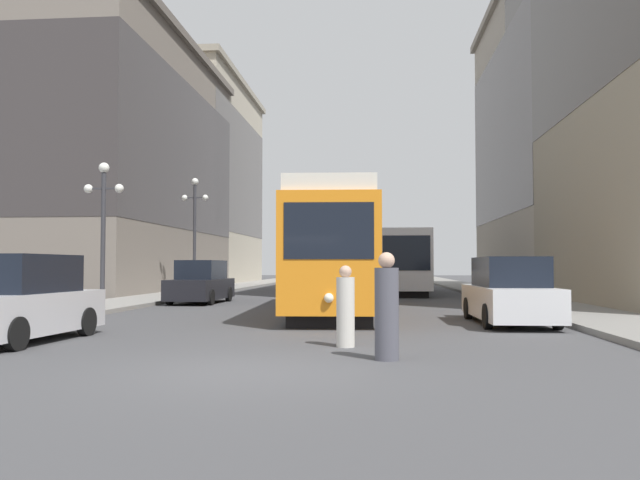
# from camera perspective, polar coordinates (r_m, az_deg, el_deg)

# --- Properties ---
(ground_plane) EXTENTS (200.00, 200.00, 0.00)m
(ground_plane) POSITION_cam_1_polar(r_m,az_deg,el_deg) (9.79, -6.51, -11.60)
(ground_plane) COLOR #424244
(sidewalk_left) EXTENTS (2.99, 120.00, 0.15)m
(sidewalk_left) POSITION_cam_1_polar(r_m,az_deg,el_deg) (50.54, -6.68, -4.03)
(sidewalk_left) COLOR gray
(sidewalk_left) RESTS_ON ground
(sidewalk_right) EXTENTS (2.99, 120.00, 0.15)m
(sidewalk_right) POSITION_cam_1_polar(r_m,az_deg,el_deg) (49.90, 12.43, -4.01)
(sidewalk_right) COLOR gray
(sidewalk_right) RESTS_ON ground
(streetcar) EXTENTS (3.19, 12.93, 3.89)m
(streetcar) POSITION_cam_1_polar(r_m,az_deg,el_deg) (21.90, 1.26, -0.97)
(streetcar) COLOR black
(streetcar) RESTS_ON ground
(transit_bus) EXTENTS (2.64, 12.59, 3.45)m
(transit_bus) POSITION_cam_1_polar(r_m,az_deg,el_deg) (37.44, 7.32, -1.76)
(transit_bus) COLOR black
(transit_bus) RESTS_ON ground
(parked_car_left_near) EXTENTS (2.05, 4.30, 1.82)m
(parked_car_left_near) POSITION_cam_1_polar(r_m,az_deg,el_deg) (14.75, -25.41, -4.97)
(parked_car_left_near) COLOR black
(parked_car_left_near) RESTS_ON ground
(parked_car_left_mid) EXTENTS (1.98, 4.59, 1.82)m
(parked_car_left_mid) POSITION_cam_1_polar(r_m,az_deg,el_deg) (27.69, -10.60, -3.82)
(parked_car_left_mid) COLOR black
(parked_car_left_mid) RESTS_ON ground
(parked_car_right_far) EXTENTS (1.95, 4.94, 1.82)m
(parked_car_right_far) POSITION_cam_1_polar(r_m,az_deg,el_deg) (18.15, 16.53, -4.56)
(parked_car_right_far) COLOR black
(parked_car_right_far) RESTS_ON ground
(pedestrian_crossing_near) EXTENTS (0.36, 0.36, 1.59)m
(pedestrian_crossing_near) POSITION_cam_1_polar(r_m,az_deg,el_deg) (12.51, 2.29, -6.18)
(pedestrian_crossing_near) COLOR beige
(pedestrian_crossing_near) RESTS_ON ground
(pedestrian_crossing_far) EXTENTS (0.41, 0.41, 1.81)m
(pedestrian_crossing_far) POSITION_cam_1_polar(r_m,az_deg,el_deg) (10.83, 5.98, -6.22)
(pedestrian_crossing_far) COLOR #4C4C56
(pedestrian_crossing_far) RESTS_ON ground
(lamp_post_left_near) EXTENTS (1.41, 0.36, 5.00)m
(lamp_post_left_near) POSITION_cam_1_polar(r_m,az_deg,el_deg) (23.17, -18.80, 2.46)
(lamp_post_left_near) COLOR #333338
(lamp_post_left_near) RESTS_ON sidewalk_left
(lamp_post_left_far) EXTENTS (1.41, 0.36, 5.99)m
(lamp_post_left_far) POSITION_cam_1_polar(r_m,az_deg,el_deg) (33.60, -11.14, 1.91)
(lamp_post_left_far) COLOR #333338
(lamp_post_left_far) RESTS_ON sidewalk_left
(building_left_corner) EXTENTS (15.06, 19.87, 17.93)m
(building_left_corner) POSITION_cam_1_polar(r_m,az_deg,el_deg) (58.89, -13.86, 5.17)
(building_left_corner) COLOR #B2A893
(building_left_corner) RESTS_ON ground
(building_left_midblock) EXTENTS (16.54, 22.71, 15.87)m
(building_left_midblock) POSITION_cam_1_polar(r_m,az_deg,el_deg) (44.17, -21.67, 6.37)
(building_left_midblock) COLOR slate
(building_left_midblock) RESTS_ON ground
(building_right_corner) EXTENTS (15.17, 18.93, 19.10)m
(building_right_corner) POSITION_cam_1_polar(r_m,az_deg,el_deg) (45.28, 24.81, 8.36)
(building_right_corner) COLOR #A89E8E
(building_right_corner) RESTS_ON ground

